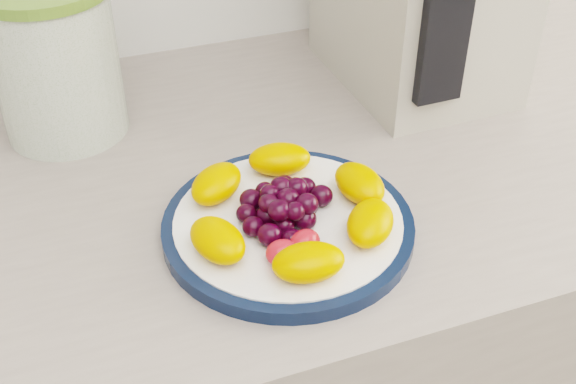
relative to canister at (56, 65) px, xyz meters
name	(u,v)px	position (x,y,z in m)	size (l,w,h in m)	color
plate_rim	(288,227)	(0.18, -0.27, -0.08)	(0.25, 0.25, 0.01)	black
plate_face	(288,226)	(0.18, -0.27, -0.08)	(0.22, 0.22, 0.02)	white
canister	(56,65)	(0.00, 0.00, 0.00)	(0.14, 0.14, 0.17)	#37581B
fruit_plate	(290,209)	(0.18, -0.27, -0.05)	(0.21, 0.21, 0.04)	orange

